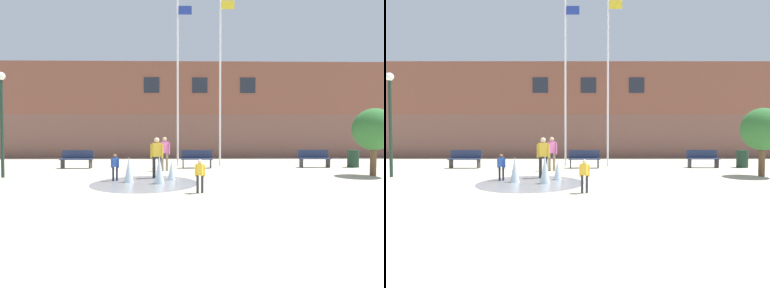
{
  "view_description": "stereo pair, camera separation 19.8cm",
  "coord_description": "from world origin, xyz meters",
  "views": [
    {
      "loc": [
        -0.95,
        -5.13,
        1.7
      ],
      "look_at": [
        -0.72,
        7.74,
        1.3
      ],
      "focal_mm": 28.0,
      "sensor_mm": 36.0,
      "label": 1
    },
    {
      "loc": [
        -0.76,
        -5.13,
        1.7
      ],
      "look_at": [
        -0.72,
        7.74,
        1.3
      ],
      "focal_mm": 28.0,
      "sensor_mm": 36.0,
      "label": 2
    }
  ],
  "objects": [
    {
      "name": "flagpole_right",
      "position": [
        0.86,
        10.89,
        4.86
      ],
      "size": [
        0.8,
        0.1,
        9.21
      ],
      "color": "silver",
      "rests_on": "ground"
    },
    {
      "name": "ground_plane",
      "position": [
        0.0,
        0.0,
        0.0
      ],
      "size": [
        100.0,
        100.0,
        0.0
      ],
      "primitive_type": "plane",
      "color": "#BCB299"
    },
    {
      "name": "street_tree_near_building",
      "position": [
        6.75,
        7.05,
        1.91
      ],
      "size": [
        1.62,
        1.62,
        2.79
      ],
      "color": "brown",
      "rests_on": "ground"
    },
    {
      "name": "flagpole_left",
      "position": [
        -1.41,
        10.89,
        4.71
      ],
      "size": [
        0.8,
        0.1,
        8.91
      ],
      "color": "silver",
      "rests_on": "ground"
    },
    {
      "name": "splash_fountain",
      "position": [
        -2.27,
        5.48,
        0.33
      ],
      "size": [
        3.74,
        3.74,
        0.99
      ],
      "color": "gray",
      "rests_on": "ground"
    },
    {
      "name": "park_bench_center",
      "position": [
        -0.43,
        10.13,
        0.48
      ],
      "size": [
        1.6,
        0.44,
        0.91
      ],
      "color": "#28282D",
      "rests_on": "ground"
    },
    {
      "name": "trash_can",
      "position": [
        7.77,
        10.33,
        0.45
      ],
      "size": [
        0.56,
        0.56,
        0.9
      ],
      "primitive_type": "cylinder",
      "color": "#193323",
      "rests_on": "ground"
    },
    {
      "name": "park_bench_near_trashcan",
      "position": [
        5.7,
        10.32,
        0.48
      ],
      "size": [
        1.6,
        0.44,
        0.91
      ],
      "color": "#28282D",
      "rests_on": "ground"
    },
    {
      "name": "child_in_fountain",
      "position": [
        -3.59,
        5.9,
        0.58
      ],
      "size": [
        0.31,
        0.22,
        0.99
      ],
      "rotation": [
        0.0,
        0.0,
        -2.54
      ],
      "color": "#1E233D",
      "rests_on": "ground"
    },
    {
      "name": "teen_by_trashcan",
      "position": [
        -1.99,
        8.85,
        0.93
      ],
      "size": [
        0.5,
        0.36,
        1.59
      ],
      "rotation": [
        0.0,
        0.0,
        -2.55
      ],
      "color": "#89755B",
      "rests_on": "ground"
    },
    {
      "name": "library_building",
      "position": [
        0.0,
        19.7,
        3.51
      ],
      "size": [
        36.0,
        6.05,
        7.03
      ],
      "color": "brown",
      "rests_on": "ground"
    },
    {
      "name": "child_running",
      "position": [
        -0.57,
        3.53,
        0.58
      ],
      "size": [
        0.31,
        0.22,
        0.99
      ],
      "rotation": [
        0.0,
        0.0,
        2.55
      ],
      "color": "#28282D",
      "rests_on": "ground"
    },
    {
      "name": "park_bench_under_left_flagpole",
      "position": [
        -6.52,
        10.1,
        0.48
      ],
      "size": [
        1.6,
        0.44,
        0.91
      ],
      "color": "#28282D",
      "rests_on": "ground"
    },
    {
      "name": "adult_watching",
      "position": [
        -2.13,
        6.6,
        0.93
      ],
      "size": [
        0.5,
        0.33,
        1.59
      ],
      "rotation": [
        0.0,
        0.0,
        -2.68
      ],
      "color": "#28282D",
      "rests_on": "ground"
    },
    {
      "name": "lamp_post_left_lane",
      "position": [
        -8.25,
        6.82,
        2.7
      ],
      "size": [
        0.32,
        0.32,
        4.16
      ],
      "color": "#192D23",
      "rests_on": "ground"
    }
  ]
}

